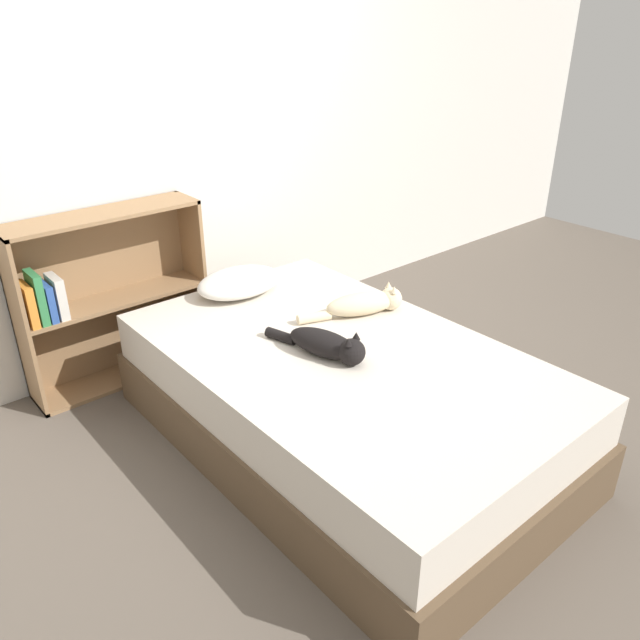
{
  "coord_description": "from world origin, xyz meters",
  "views": [
    {
      "loc": [
        -1.64,
        -1.78,
        1.86
      ],
      "look_at": [
        0.0,
        0.16,
        0.59
      ],
      "focal_mm": 35.0,
      "sensor_mm": 36.0,
      "label": 1
    }
  ],
  "objects_px": {
    "bed": "(342,399)",
    "cat_light": "(366,303)",
    "bookshelf": "(104,296)",
    "pillow": "(239,282)",
    "cat_dark": "(328,345)"
  },
  "relations": [
    {
      "from": "bed",
      "to": "cat_light",
      "type": "bearing_deg",
      "value": 31.81
    },
    {
      "from": "bed",
      "to": "bookshelf",
      "type": "distance_m",
      "value": 1.42
    },
    {
      "from": "pillow",
      "to": "bookshelf",
      "type": "height_order",
      "value": "bookshelf"
    },
    {
      "from": "cat_dark",
      "to": "pillow",
      "type": "bearing_deg",
      "value": 158.31
    },
    {
      "from": "cat_light",
      "to": "bed",
      "type": "bearing_deg",
      "value": -128.47
    },
    {
      "from": "bed",
      "to": "pillow",
      "type": "distance_m",
      "value": 0.89
    },
    {
      "from": "bed",
      "to": "pillow",
      "type": "bearing_deg",
      "value": 89.1
    },
    {
      "from": "pillow",
      "to": "cat_dark",
      "type": "distance_m",
      "value": 0.83
    },
    {
      "from": "bed",
      "to": "bookshelf",
      "type": "relative_size",
      "value": 2.09
    },
    {
      "from": "bed",
      "to": "cat_light",
      "type": "distance_m",
      "value": 0.51
    },
    {
      "from": "bookshelf",
      "to": "cat_light",
      "type": "bearing_deg",
      "value": -49.22
    },
    {
      "from": "bed",
      "to": "cat_dark",
      "type": "xyz_separation_m",
      "value": [
        -0.07,
        0.01,
        0.31
      ]
    },
    {
      "from": "cat_light",
      "to": "cat_dark",
      "type": "xyz_separation_m",
      "value": [
        -0.43,
        -0.2,
        0.0
      ]
    },
    {
      "from": "bed",
      "to": "cat_dark",
      "type": "height_order",
      "value": "cat_dark"
    },
    {
      "from": "pillow",
      "to": "cat_light",
      "type": "bearing_deg",
      "value": -61.25
    }
  ]
}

